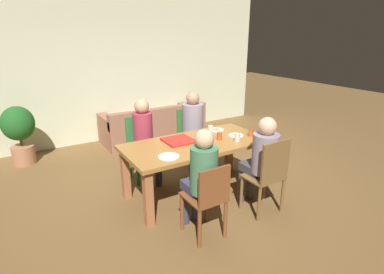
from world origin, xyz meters
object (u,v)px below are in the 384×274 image
Objects in this scene: chair_2 at (208,199)px; chair_3 at (190,134)px; person_2 at (201,174)px; plate_0 at (169,157)px; person_3 at (194,123)px; couch at (154,127)px; pizza_box_0 at (179,141)px; drinking_glass_2 at (220,136)px; person_0 at (262,156)px; drinking_glass_1 at (211,130)px; chair_0 at (269,174)px; potted_plant at (19,130)px; drinking_glass_3 at (237,137)px; drinking_glass_0 at (251,133)px; plate_2 at (236,135)px; person_1 at (145,135)px; dining_table at (196,150)px; plate_1 at (216,130)px; chair_1 at (142,146)px.

chair_3 reaches higher than chair_2.
person_2 reaches higher than plate_0.
person_3 is 1.67m from couch.
person_3 reaches higher than plate_0.
drinking_glass_2 reaches higher than pizza_box_0.
drinking_glass_2 is (-0.14, 0.68, 0.09)m from person_0.
drinking_glass_1 is (-0.12, 0.93, 0.10)m from person_0.
chair_0 is at bearing -90.00° from person_0.
chair_2 is at bearing -117.58° from person_3.
pizza_box_0 is (-0.66, 0.92, 0.04)m from person_0.
potted_plant is (-2.49, 3.19, -0.12)m from person_0.
chair_3 is at bearing 90.00° from person_3.
person_3 is 11.11× the size of drinking_glass_3.
drinking_glass_0 is at bearing -82.23° from couch.
couch is (-0.02, 1.60, -0.48)m from person_3.
chair_0 is 1.03× the size of chair_3.
plate_0 is at bearing -168.72° from drinking_glass_2.
plate_2 reaches higher than plate_0.
person_1 is (-0.90, 1.51, 0.00)m from person_0.
plate_2 is (0.83, -0.22, -0.00)m from pizza_box_0.
plate_0 is 1.00m from drinking_glass_1.
dining_table is at bearing -100.71° from couch.
person_2 is at bearing -150.54° from drinking_glass_3.
couch is (-0.19, 2.47, -0.50)m from plate_2.
drinking_glass_3 reaches higher than plate_0.
potted_plant is at bearing 133.09° from drinking_glass_2.
person_1 is at bearing 90.00° from person_2.
drinking_glass_2 is at bearing 101.75° from person_0.
chair_2 reaches higher than dining_table.
plate_1 is at bearing 47.71° from person_2.
person_0 is at bearing -103.59° from plate_2.
drinking_glass_2 is (-0.47, 0.11, 0.00)m from drinking_glass_0.
plate_0 is at bearing -61.44° from potted_plant.
chair_0 is 4.59× the size of plate_2.
couch is at bearing 92.77° from plate_1.
drinking_glass_3 reaches higher than plate_2.
potted_plant reaches higher than pizza_box_0.
plate_0 is 0.25× the size of potted_plant.
potted_plant is (-2.01, 2.42, -0.04)m from dining_table.
chair_0 is at bearing -32.47° from plate_0.
drinking_glass_1 is (-0.46, 0.35, 0.02)m from drinking_glass_0.
person_2 is at bearing -119.54° from person_3.
person_2 is 8.86× the size of drinking_glass_1.
person_0 is 10.93× the size of drinking_glass_2.
chair_2 reaches higher than pizza_box_0.
drinking_glass_3 is (0.51, -0.26, 0.17)m from dining_table.
plate_1 is 1.03× the size of plate_2.
drinking_glass_1 is 2.31m from couch.
plate_1 is at bearing -31.30° from chair_1.
drinking_glass_1 is at bearing -146.69° from plate_1.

